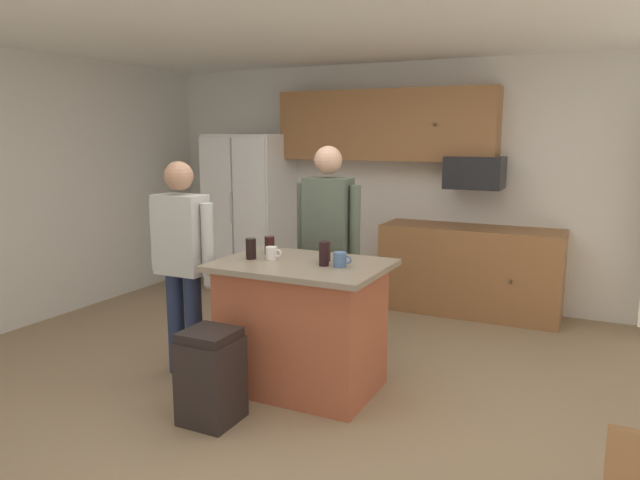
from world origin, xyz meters
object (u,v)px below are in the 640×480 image
trash_bin (211,376)px  glass_pilsner (324,254)px  tumbler_amber (251,249)px  glass_dark_ale (270,245)px  person_guest_left (328,235)px  glass_short_whisky (326,251)px  mug_blue_stoneware (272,253)px  refrigerator (250,212)px  microwave_over_range (475,173)px  kitchen_island (302,325)px  person_elder_center (182,255)px  mug_ceramic_white (340,260)px

trash_bin → glass_pilsner: bearing=55.3°
tumbler_amber → glass_dark_ale: tumbler_amber is taller
person_guest_left → glass_short_whisky: (0.29, -0.65, 0.00)m
person_guest_left → glass_dark_ale: 0.64m
mug_blue_stoneware → refrigerator: bearing=125.8°
trash_bin → glass_dark_ale: bearing=94.5°
refrigerator → glass_dark_ale: (1.55, -2.15, 0.09)m
refrigerator → trash_bin: size_ratio=3.00×
microwave_over_range → glass_dark_ale: microwave_over_range is taller
mug_blue_stoneware → glass_dark_ale: size_ratio=0.94×
tumbler_amber → mug_blue_stoneware: size_ratio=1.19×
person_guest_left → glass_dark_ale: bearing=-29.5°
mug_blue_stoneware → glass_short_whisky: (0.37, 0.12, 0.02)m
glass_pilsner → trash_bin: (-0.47, -0.69, -0.72)m
glass_short_whisky → kitchen_island: bearing=-137.4°
glass_short_whisky → tumbler_amber: bearing=-161.5°
tumbler_amber → mug_blue_stoneware: 0.16m
person_guest_left → trash_bin: bearing=-16.5°
glass_pilsner → tumbler_amber: 0.57m
mug_blue_stoneware → glass_dark_ale: bearing=125.2°
person_elder_center → mug_blue_stoneware: 0.71m
refrigerator → mug_blue_stoneware: bearing=-54.2°
kitchen_island → glass_dark_ale: size_ratio=8.86×
person_elder_center → microwave_over_range: bearing=48.0°
refrigerator → tumbler_amber: refrigerator is taller
tumbler_amber → refrigerator: bearing=122.8°
mug_ceramic_white → glass_dark_ale: (-0.66, 0.17, 0.02)m
glass_pilsner → mug_ceramic_white: (0.11, 0.02, -0.03)m
tumbler_amber → glass_pilsner: bearing=2.9°
tumbler_amber → trash_bin: tumbler_amber is taller
glass_pilsner → glass_short_whisky: glass_pilsner is taller
person_elder_center → mug_ceramic_white: bearing=-2.7°
kitchen_island → person_guest_left: 0.95m
tumbler_amber → mug_ceramic_white: 0.69m
trash_bin → mug_blue_stoneware: bearing=86.3°
person_elder_center → mug_ceramic_white: (1.23, 0.15, 0.05)m
refrigerator → person_elder_center: refrigerator is taller
microwave_over_range → trash_bin: bearing=-107.4°
glass_pilsner → glass_short_whisky: size_ratio=1.18×
person_guest_left → glass_dark_ale: size_ratio=12.88×
person_elder_center → glass_dark_ale: bearing=19.3°
kitchen_island → person_guest_left: person_guest_left is taller
glass_dark_ale → glass_short_whisky: (0.49, -0.04, 0.00)m
refrigerator → kitchen_island: bearing=-50.4°
kitchen_island → glass_pilsner: glass_pilsner is taller
microwave_over_range → glass_short_whisky: size_ratio=3.92×
microwave_over_range → glass_pilsner: bearing=-101.8°
tumbler_amber → person_guest_left: bearing=74.2°
kitchen_island → glass_dark_ale: glass_dark_ale is taller
kitchen_island → mug_ceramic_white: (0.30, -0.01, 0.51)m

